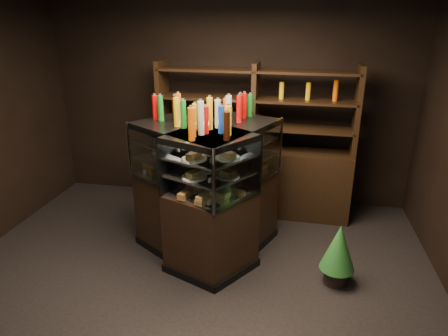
{
  "coord_description": "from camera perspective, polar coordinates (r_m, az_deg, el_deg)",
  "views": [
    {
      "loc": [
        0.95,
        -2.93,
        2.51
      ],
      "look_at": [
        0.28,
        0.7,
        1.11
      ],
      "focal_mm": 32.0,
      "sensor_mm": 36.0,
      "label": 1
    }
  ],
  "objects": [
    {
      "name": "food_display",
      "position": [
        4.14,
        -2.28,
        1.47
      ],
      "size": [
        1.22,
        1.22,
        0.45
      ],
      "color": "#B47A40",
      "rests_on": "display_case"
    },
    {
      "name": "display_case",
      "position": [
        4.4,
        -2.16,
        -6.56
      ],
      "size": [
        1.65,
        1.51,
        1.48
      ],
      "rotation": [
        0.0,
        0.0,
        0.29
      ],
      "color": "black",
      "rests_on": "ground"
    },
    {
      "name": "room_shell",
      "position": [
        3.13,
        -7.5,
        10.07
      ],
      "size": [
        5.02,
        5.02,
        3.01
      ],
      "color": "black",
      "rests_on": "ground"
    },
    {
      "name": "bottles_top",
      "position": [
        4.02,
        -2.37,
        7.76
      ],
      "size": [
        1.06,
        1.08,
        0.3
      ],
      "color": "#D8590A",
      "rests_on": "display_case"
    },
    {
      "name": "back_shelving",
      "position": [
        5.35,
        4.23,
        -0.22
      ],
      "size": [
        2.54,
        0.51,
        2.0
      ],
      "rotation": [
        0.0,
        0.0,
        -0.03
      ],
      "color": "black",
      "rests_on": "ground"
    },
    {
      "name": "potted_conifer",
      "position": [
        4.12,
        16.11,
        -10.7
      ],
      "size": [
        0.34,
        0.34,
        0.74
      ],
      "rotation": [
        0.0,
        0.0,
        -0.41
      ],
      "color": "black",
      "rests_on": "ground"
    },
    {
      "name": "ground",
      "position": [
        3.97,
        -6.13,
        -18.65
      ],
      "size": [
        5.0,
        5.0,
        0.0
      ],
      "primitive_type": "plane",
      "color": "black",
      "rests_on": "ground"
    }
  ]
}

